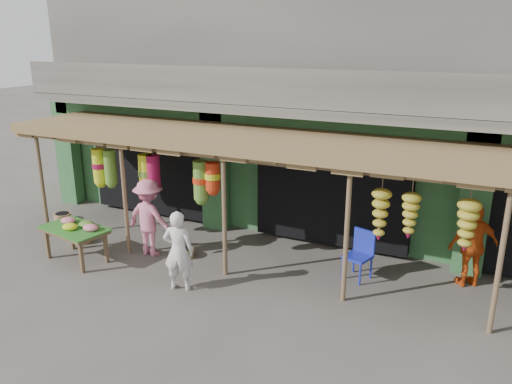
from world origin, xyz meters
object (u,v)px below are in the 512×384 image
at_px(flower_table, 76,229).
at_px(person_front, 178,251).
at_px(blue_chair, 360,252).
at_px(person_vendor, 473,245).
at_px(person_shopper, 150,218).

height_order(flower_table, person_front, person_front).
bearing_deg(blue_chair, person_front, -128.65).
relative_size(person_front, person_vendor, 0.94).
bearing_deg(blue_chair, person_shopper, -150.88).
height_order(flower_table, blue_chair, blue_chair).
distance_m(person_front, person_shopper, 1.86).
bearing_deg(person_front, flower_table, -19.83).
relative_size(flower_table, blue_chair, 1.61).
bearing_deg(flower_table, blue_chair, 28.29).
bearing_deg(person_shopper, blue_chair, -166.88).
xyz_separation_m(person_vendor, person_shopper, (-6.58, -1.48, 0.03)).
bearing_deg(person_vendor, flower_table, -15.78).
distance_m(flower_table, person_shopper, 1.58).
relative_size(person_front, person_shopper, 0.92).
relative_size(blue_chair, person_shopper, 0.57).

